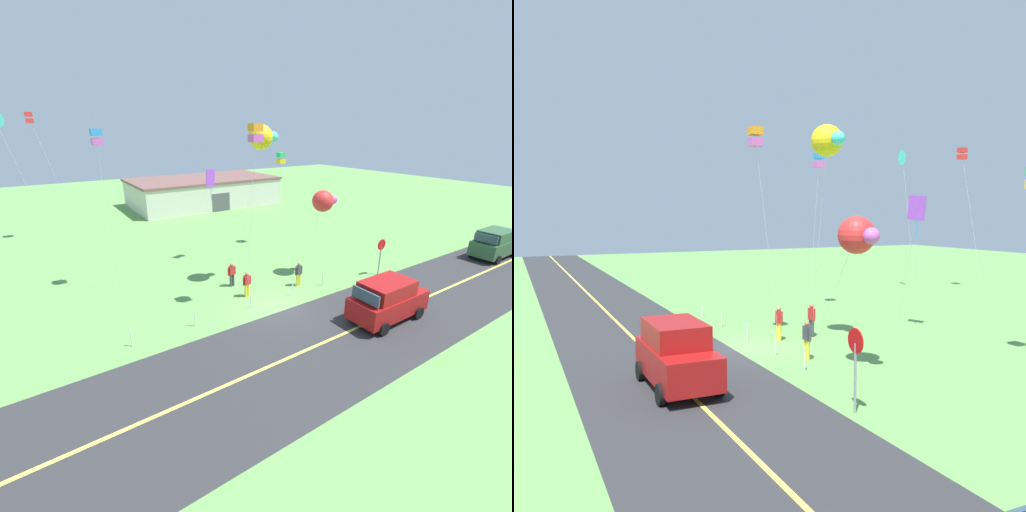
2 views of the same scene
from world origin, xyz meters
The scene contains 22 objects.
ground_plane centered at (0.00, 0.00, -0.05)m, with size 120.00×120.00×0.10m, color #60994C.
asphalt_road centered at (0.00, -4.00, 0.00)m, with size 120.00×7.00×0.00m, color #2D2D30.
road_centre_stripe centered at (0.00, -4.00, 0.01)m, with size 120.00×0.16×0.00m, color #E5E04C.
car_suv_foreground centered at (4.01, -4.18, 1.15)m, with size 4.40×2.12×2.24m.
car_parked_east_far centered at (19.02, -2.83, 1.15)m, with size 4.40×2.12×2.24m.
stop_sign centered at (8.65, -0.10, 1.80)m, with size 0.76×0.08×2.56m.
person_adult_near centered at (-0.73, 2.05, 0.86)m, with size 0.58×0.22×1.60m.
person_adult_companion centered at (2.83, 1.54, 0.86)m, with size 0.58×0.22×1.60m.
person_child_watcher centered at (-0.77, 3.82, 0.86)m, with size 0.58×0.22×1.60m.
kite_red_low centered at (-0.86, 0.93, 9.31)m, with size 0.56×1.41×9.77m.
kite_blue_mid centered at (5.29, 2.25, 5.13)m, with size 3.60×1.41×5.83m.
kite_yellow_high centered at (1.21, 3.44, 9.07)m, with size 3.12×1.40×9.77m.
kite_pink_drift centered at (0.52, 8.99, 6.07)m, with size 2.92×1.22×6.82m.
kite_orange_near centered at (7.07, 9.25, 7.26)m, with size 1.89×0.56×7.71m.
kite_cyan_top centered at (-6.86, 7.78, 9.07)m, with size 0.62×0.72×9.52m.
kite_purple_back centered at (-9.41, 21.68, 10.34)m, with size 2.50×0.56×10.80m.
warehouse_distant centered at (8.72, 28.17, 1.75)m, with size 18.36×10.20×3.50m.
fence_post_0 centered at (-7.89, 0.70, 0.45)m, with size 0.05×0.05×0.90m, color silver.
fence_post_1 centered at (-4.72, 0.70, 0.45)m, with size 0.05×0.05×0.90m, color silver.
fence_post_2 centered at (-1.34, 0.70, 0.45)m, with size 0.05×0.05×0.90m, color silver.
fence_post_3 centered at (1.67, 0.70, 0.45)m, with size 0.05×0.05×0.90m, color silver.
fence_post_4 centered at (4.16, 0.70, 0.45)m, with size 0.05×0.05×0.90m, color silver.
Camera 1 is at (-10.51, -13.77, 9.52)m, focal length 24.08 mm.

